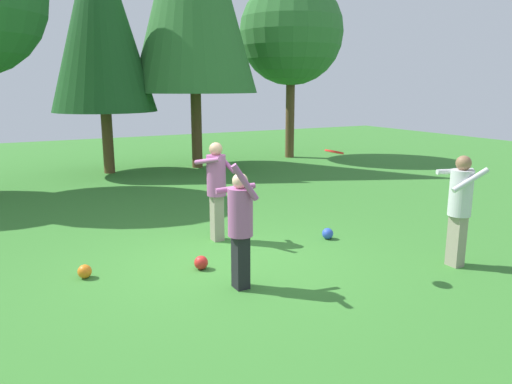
# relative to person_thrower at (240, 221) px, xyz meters

# --- Properties ---
(ground_plane) EXTENTS (40.00, 40.00, 0.00)m
(ground_plane) POSITION_rel_person_thrower_xyz_m (0.17, 0.93, -0.96)
(ground_plane) COLOR #387A2D
(person_thrower) EXTENTS (0.57, 0.54, 1.78)m
(person_thrower) POSITION_rel_person_thrower_xyz_m (0.00, 0.00, 0.00)
(person_thrower) COLOR black
(person_thrower) RESTS_ON ground_plane
(person_catcher) EXTENTS (0.70, 0.63, 1.72)m
(person_catcher) POSITION_rel_person_thrower_xyz_m (3.31, -0.81, 0.07)
(person_catcher) COLOR gray
(person_catcher) RESTS_ON ground_plane
(person_bystander) EXTENTS (0.65, 0.71, 1.78)m
(person_bystander) POSITION_rel_person_thrower_xyz_m (0.56, 2.10, 0.10)
(person_bystander) COLOR gray
(person_bystander) RESTS_ON ground_plane
(frisbee) EXTENTS (0.31, 0.31, 0.09)m
(frisbee) POSITION_rel_person_thrower_xyz_m (1.38, -0.19, 0.87)
(frisbee) COLOR red
(ball_blue) EXTENTS (0.20, 0.20, 0.20)m
(ball_blue) POSITION_rel_person_thrower_xyz_m (2.36, 1.21, -0.86)
(ball_blue) COLOR blue
(ball_blue) RESTS_ON ground_plane
(ball_orange) EXTENTS (0.20, 0.20, 0.20)m
(ball_orange) POSITION_rel_person_thrower_xyz_m (-1.85, 1.37, -0.86)
(ball_orange) COLOR orange
(ball_orange) RESTS_ON ground_plane
(ball_red) EXTENTS (0.21, 0.21, 0.21)m
(ball_red) POSITION_rel_person_thrower_xyz_m (-0.23, 0.90, -0.85)
(ball_red) COLOR red
(ball_red) RESTS_ON ground_plane
(tree_far_right) EXTENTS (3.87, 3.87, 6.61)m
(tree_far_right) POSITION_rel_person_thrower_xyz_m (7.26, 10.36, 3.70)
(tree_far_right) COLOR brown
(tree_far_right) RESTS_ON ground_plane
(tree_center) EXTENTS (3.19, 3.19, 7.62)m
(tree_center) POSITION_rel_person_thrower_xyz_m (0.31, 10.10, 3.80)
(tree_center) COLOR brown
(tree_center) RESTS_ON ground_plane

